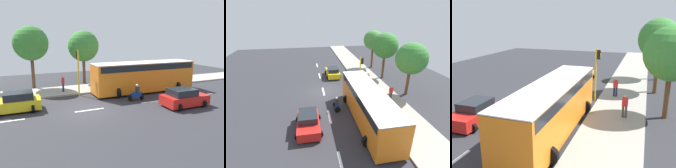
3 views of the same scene
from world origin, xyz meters
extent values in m
cube|color=#2D2D33|center=(0.00, 0.00, -0.05)|extent=(40.00, 60.00, 0.10)
cube|color=#9E998E|center=(7.00, 0.00, 0.07)|extent=(4.00, 60.00, 0.15)
cube|color=white|center=(0.00, -12.00, 0.01)|extent=(0.20, 2.40, 0.01)
cube|color=white|center=(0.00, -6.00, 0.01)|extent=(0.20, 2.40, 0.01)
cube|color=white|center=(0.00, 0.00, 0.01)|extent=(0.20, 2.40, 0.01)
cube|color=white|center=(0.00, 6.00, 0.01)|extent=(0.20, 2.40, 0.01)
cube|color=white|center=(0.00, 12.00, 0.01)|extent=(0.20, 2.40, 0.01)
cube|color=red|center=(-2.10, -7.69, 0.56)|extent=(1.94, 3.81, 0.80)
cube|color=#1E2328|center=(-2.10, -7.39, 1.24)|extent=(1.63, 2.13, 0.56)
cylinder|color=black|center=(-1.24, -8.95, 0.32)|extent=(0.64, 0.22, 0.64)
cylinder|color=black|center=(-2.96, -8.95, 0.32)|extent=(0.64, 0.22, 0.64)
cylinder|color=black|center=(-1.24, -6.44, 0.32)|extent=(0.64, 0.22, 0.64)
cylinder|color=black|center=(-2.96, -6.44, 0.32)|extent=(0.64, 0.22, 0.64)
cube|color=yellow|center=(2.06, 5.42, 0.56)|extent=(1.90, 3.84, 0.80)
cube|color=#1E2328|center=(2.06, 5.11, 1.24)|extent=(1.59, 2.15, 0.56)
cylinder|color=black|center=(1.23, 6.69, 0.32)|extent=(0.64, 0.22, 0.64)
cylinder|color=black|center=(2.90, 6.69, 0.32)|extent=(0.64, 0.22, 0.64)
cylinder|color=black|center=(1.23, 4.15, 0.32)|extent=(0.64, 0.22, 0.64)
cylinder|color=black|center=(2.90, 4.15, 0.32)|extent=(0.64, 0.22, 0.64)
cube|color=orange|center=(3.50, -7.12, 1.65)|extent=(2.50, 11.00, 2.90)
cube|color=black|center=(3.50, -7.12, 2.75)|extent=(2.52, 10.56, 0.60)
cube|color=white|center=(3.50, -7.12, 3.12)|extent=(2.50, 11.00, 0.08)
cylinder|color=black|center=(2.40, -3.60, 0.50)|extent=(1.00, 0.30, 1.00)
cylinder|color=black|center=(4.60, -3.60, 0.50)|extent=(1.00, 0.30, 1.00)
cylinder|color=black|center=(2.40, -10.64, 0.50)|extent=(1.00, 0.30, 1.00)
cylinder|color=black|center=(4.60, -10.64, 0.50)|extent=(1.00, 0.30, 1.00)
cylinder|color=black|center=(0.94, -4.15, 0.30)|extent=(0.60, 0.10, 0.60)
cylinder|color=black|center=(0.94, -5.35, 0.30)|extent=(0.60, 0.10, 0.60)
cube|color=navy|center=(0.94, -4.80, 0.55)|extent=(0.28, 1.10, 0.36)
sphere|color=navy|center=(0.94, -4.60, 0.73)|extent=(0.32, 0.32, 0.32)
cylinder|color=black|center=(0.94, -4.25, 0.90)|extent=(0.55, 0.04, 0.04)
cube|color=#333338|center=(0.94, -4.90, 1.00)|extent=(0.36, 0.24, 0.60)
sphere|color=silver|center=(0.94, -4.85, 1.40)|extent=(0.26, 0.26, 0.26)
cylinder|color=#1E1E4C|center=(6.23, 0.81, 0.57)|extent=(0.16, 0.16, 0.85)
cylinder|color=#1E1E4C|center=(6.43, 0.81, 0.57)|extent=(0.16, 0.16, 0.85)
cube|color=red|center=(6.33, 0.81, 1.30)|extent=(0.40, 0.24, 0.60)
sphere|color=tan|center=(6.33, 0.81, 1.73)|extent=(0.22, 0.22, 0.22)
cylinder|color=#3F3F3F|center=(7.45, -3.81, 0.57)|extent=(0.16, 0.16, 0.85)
cylinder|color=#3F3F3F|center=(7.65, -3.81, 0.57)|extent=(0.16, 0.16, 0.85)
cube|color=red|center=(7.55, -3.81, 1.30)|extent=(0.40, 0.24, 0.60)
sphere|color=tan|center=(7.55, -3.81, 1.73)|extent=(0.22, 0.22, 0.22)
cylinder|color=yellow|center=(4.75, -0.45, 2.25)|extent=(0.14, 0.14, 4.50)
cube|color=black|center=(4.97, -0.45, 4.00)|extent=(0.24, 0.24, 0.76)
sphere|color=red|center=(5.09, -0.45, 4.24)|extent=(0.16, 0.16, 0.16)
sphere|color=#F2A50C|center=(5.09, -0.45, 4.00)|extent=(0.16, 0.16, 0.16)
sphere|color=green|center=(5.09, -0.45, 3.76)|extent=(0.16, 0.16, 0.16)
cylinder|color=brown|center=(10.28, -2.60, 1.65)|extent=(0.36, 0.36, 3.31)
sphere|color=#387F33|center=(10.28, -2.60, 4.62)|extent=(3.76, 3.76, 3.76)
cylinder|color=brown|center=(9.87, 8.87, 1.92)|extent=(0.36, 0.36, 3.84)
sphere|color=#478C3D|center=(9.87, 8.87, 5.02)|extent=(3.38, 3.38, 3.38)
cylinder|color=brown|center=(9.68, 3.45, 1.87)|extent=(0.36, 0.36, 3.73)
sphere|color=#387F33|center=(9.68, 3.45, 5.05)|extent=(3.77, 3.77, 3.77)
camera|label=1|loc=(-15.91, 4.95, 5.71)|focal=35.04mm
camera|label=2|loc=(-1.82, -20.83, 9.89)|focal=28.08mm
camera|label=3|loc=(8.69, -20.43, 7.03)|focal=39.42mm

